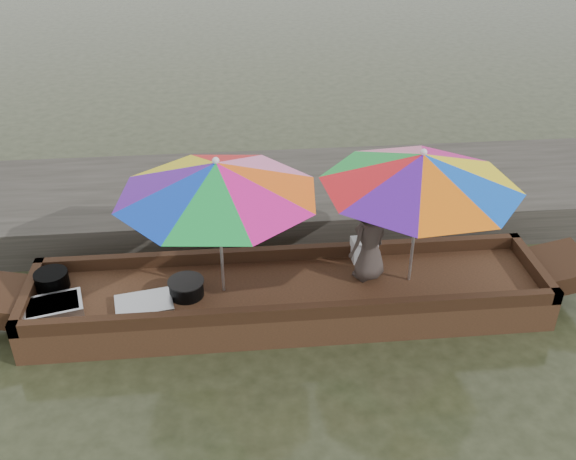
{
  "coord_description": "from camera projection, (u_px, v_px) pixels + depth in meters",
  "views": [
    {
      "loc": [
        -0.56,
        -5.61,
        4.43
      ],
      "look_at": [
        0.0,
        0.1,
        1.0
      ],
      "focal_mm": 40.0,
      "sensor_mm": 36.0,
      "label": 1
    }
  ],
  "objects": [
    {
      "name": "water",
      "position": [
        289.0,
        312.0,
        7.11
      ],
      "size": [
        80.0,
        80.0,
        0.0
      ],
      "primitive_type": "plane",
      "color": "#262A17",
      "rests_on": "ground"
    },
    {
      "name": "dock",
      "position": [
        273.0,
        199.0,
        8.86
      ],
      "size": [
        22.0,
        2.2,
        0.5
      ],
      "primitive_type": "cube",
      "color": "#2D2B26",
      "rests_on": "ground"
    },
    {
      "name": "boat_hull",
      "position": [
        289.0,
        299.0,
        7.02
      ],
      "size": [
        5.57,
        1.2,
        0.35
      ],
      "primitive_type": "cube",
      "color": "black",
      "rests_on": "water"
    },
    {
      "name": "cooking_pot",
      "position": [
        52.0,
        280.0,
        6.87
      ],
      "size": [
        0.36,
        0.36,
        0.19
      ],
      "primitive_type": "cylinder",
      "color": "black",
      "rests_on": "boat_hull"
    },
    {
      "name": "tray_crayfish",
      "position": [
        53.0,
        307.0,
        6.55
      ],
      "size": [
        0.66,
        0.53,
        0.09
      ],
      "primitive_type": "cube",
      "rotation": [
        0.0,
        0.0,
        0.25
      ],
      "color": "silver",
      "rests_on": "boat_hull"
    },
    {
      "name": "tray_scallop",
      "position": [
        144.0,
        304.0,
        6.61
      ],
      "size": [
        0.64,
        0.5,
        0.06
      ],
      "primitive_type": "cube",
      "rotation": [
        0.0,
        0.0,
        0.18
      ],
      "color": "silver",
      "rests_on": "boat_hull"
    },
    {
      "name": "charcoal_grill",
      "position": [
        186.0,
        289.0,
        6.75
      ],
      "size": [
        0.36,
        0.36,
        0.17
      ],
      "primitive_type": "cylinder",
      "color": "black",
      "rests_on": "boat_hull"
    },
    {
      "name": "supply_bag",
      "position": [
        364.0,
        249.0,
        7.32
      ],
      "size": [
        0.29,
        0.24,
        0.26
      ],
      "primitive_type": "cube",
      "rotation": [
        0.0,
        0.0,
        0.06
      ],
      "color": "silver",
      "rests_on": "boat_hull"
    },
    {
      "name": "vendor",
      "position": [
        370.0,
        239.0,
        6.84
      ],
      "size": [
        0.57,
        0.51,
        0.96
      ],
      "primitive_type": "imported",
      "rotation": [
        0.0,
        0.0,
        3.7
      ],
      "color": "#3E3430",
      "rests_on": "boat_hull"
    },
    {
      "name": "umbrella_bow",
      "position": [
        220.0,
        228.0,
        6.47
      ],
      "size": [
        2.56,
        2.56,
        1.55
      ],
      "primitive_type": null,
      "rotation": [
        0.0,
        0.0,
        0.29
      ],
      "color": "pink",
      "rests_on": "boat_hull"
    },
    {
      "name": "umbrella_stern",
      "position": [
        416.0,
        218.0,
        6.64
      ],
      "size": [
        2.56,
        2.56,
        1.55
      ],
      "primitive_type": null,
      "rotation": [
        0.0,
        0.0,
        -0.29
      ],
      "color": "yellow",
      "rests_on": "boat_hull"
    }
  ]
}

